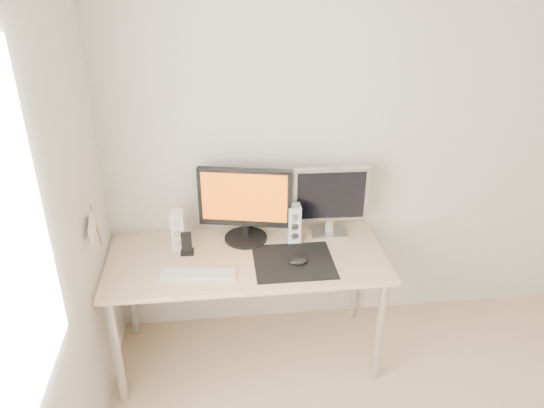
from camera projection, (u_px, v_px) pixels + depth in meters
wall_back at (392, 143)px, 3.24m from camera, size 3.50×0.00×3.50m
mousepad at (294, 262)px, 3.00m from camera, size 0.45×0.40×0.00m
mouse at (298, 261)px, 2.96m from camera, size 0.11×0.06×0.04m
desk at (247, 267)px, 3.09m from camera, size 1.60×0.70×0.73m
main_monitor at (245, 202)px, 3.11m from camera, size 0.55×0.31×0.47m
second_monitor at (330, 198)px, 3.19m from camera, size 0.45×0.17×0.43m
speaker_left at (178, 230)px, 3.08m from camera, size 0.08×0.09×0.24m
speaker_right at (294, 223)px, 3.16m from camera, size 0.08×0.09×0.24m
keyboard at (198, 274)px, 2.88m from camera, size 0.43×0.17×0.02m
phone_dock at (187, 247)px, 3.06m from camera, size 0.08×0.07×0.14m
pennant at (93, 227)px, 2.71m from camera, size 0.01×0.23×0.29m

